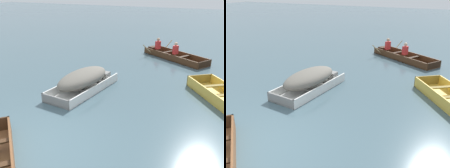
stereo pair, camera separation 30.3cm
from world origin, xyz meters
The scene contains 4 objects.
ground_plane centered at (0.00, 0.00, 0.00)m, with size 80.00×80.00×0.00m, color #47606B.
skiff_white_near_moored centered at (-0.67, 3.83, 0.43)m, with size 1.54×3.19×0.78m.
skiff_yellow_mid_moored centered at (4.07, 5.03, 0.14)m, with size 2.44×2.81×0.40m.
rowboat_dark_varnish_with_crew centered at (1.43, 9.58, 0.17)m, with size 3.71×3.07×0.90m.
Camera 1 is at (3.81, -3.61, 3.72)m, focal length 40.00 mm.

